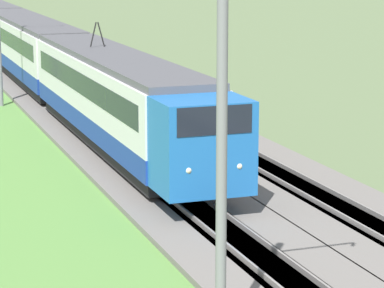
{
  "coord_description": "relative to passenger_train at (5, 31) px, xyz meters",
  "views": [
    {
      "loc": [
        -7.65,
        9.34,
        8.3
      ],
      "look_at": [
        18.77,
        0.0,
        2.3
      ],
      "focal_mm": 85.0,
      "sensor_mm": 36.0,
      "label": 1
    }
  ],
  "objects": [
    {
      "name": "passenger_train",
      "position": [
        0.0,
        0.0,
        0.0
      ],
      "size": [
        85.87,
        2.96,
        5.22
      ],
      "rotation": [
        0.0,
        0.0,
        3.14
      ],
      "color": "blue",
      "rests_on": "ground"
    },
    {
      "name": "catenary_mast_near",
      "position": [
        -51.37,
        2.93,
        2.11
      ],
      "size": [
        0.22,
        2.56,
        8.85
      ],
      "color": "slate",
      "rests_on": "ground"
    },
    {
      "name": "track_adjacent",
      "position": [
        -9.95,
        -4.35,
        -2.3
      ],
      "size": [
        240.0,
        1.57,
        0.45
      ],
      "color": "#4C4238",
      "rests_on": "ground"
    },
    {
      "name": "ballast_main",
      "position": [
        -9.95,
        0.0,
        -2.31
      ],
      "size": [
        240.0,
        4.4,
        0.3
      ],
      "color": "slate",
      "rests_on": "ground"
    },
    {
      "name": "ballast_adjacent",
      "position": [
        -9.95,
        -4.35,
        -2.31
      ],
      "size": [
        240.0,
        4.4,
        0.3
      ],
      "color": "slate",
      "rests_on": "ground"
    },
    {
      "name": "track_main",
      "position": [
        -9.95,
        0.0,
        -2.3
      ],
      "size": [
        240.0,
        1.57,
        0.45
      ],
      "color": "#4C4238",
      "rests_on": "ground"
    }
  ]
}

